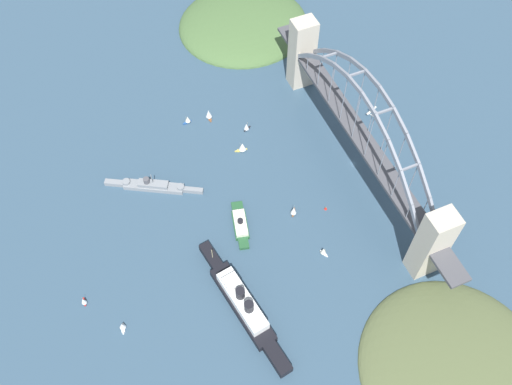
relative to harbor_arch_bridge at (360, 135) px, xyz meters
name	(u,v)px	position (x,y,z in m)	size (l,w,h in m)	color
ground_plane	(353,164)	(0.00, 0.00, -33.73)	(1400.00, 1400.00, 0.00)	#334C60
harbor_arch_bridge	(360,135)	(0.00, 0.00, 0.00)	(250.31, 18.54, 81.21)	#BCB29E
headland_west_shore	(459,373)	(-164.28, 16.89, -33.73)	(120.18, 117.07, 16.51)	#515B38
headland_east_shore	(246,26)	(176.52, 14.62, -33.73)	(112.66, 118.34, 24.55)	#476638
ocean_liner	(243,304)	(-74.07, 121.21, -27.34)	(102.85, 23.76, 21.59)	black
naval_cruiser	(153,186)	(38.58, 146.27, -30.85)	(39.76, 65.78, 16.74)	gray
harbor_ferry_steamer	(240,224)	(-16.71, 99.44, -31.18)	(38.85, 16.49, 8.21)	#23512D
seaplane_taxiing_near_bridge	(372,112)	(38.56, -38.28, -31.98)	(8.07, 11.48, 4.53)	#B7B7B2
small_boat_0	(324,251)	(-59.23, 55.64, -30.29)	(6.77, 4.87, 7.42)	silver
small_boat_1	(246,127)	(62.78, 61.47, -29.90)	(5.27, 6.90, 8.15)	black
small_boat_2	(122,326)	(-56.60, 196.30, -30.42)	(7.36, 4.81, 7.13)	silver
small_boat_3	(209,114)	(86.41, 84.27, -29.25)	(8.78, 5.13, 9.75)	brown
small_boat_4	(188,119)	(88.38, 101.56, -30.23)	(4.88, 7.64, 7.46)	#234C8C
small_boat_5	(294,211)	(-22.44, 60.85, -29.48)	(7.04, 5.99, 9.19)	brown
small_boat_6	(242,147)	(45.16, 72.32, -29.39)	(6.11, 9.99, 9.35)	gold
small_boat_7	(84,301)	(-30.44, 214.65, -30.34)	(6.27, 3.52, 7.31)	#B2231E
channel_marker_buoy	(326,208)	(-28.05, 37.73, -32.61)	(2.20, 2.20, 2.75)	red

